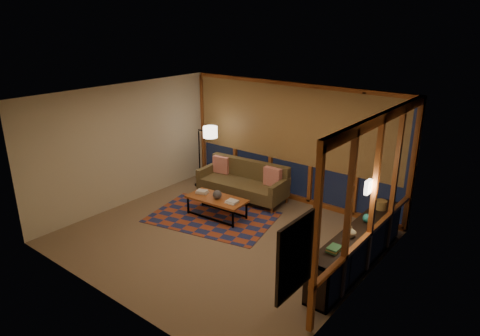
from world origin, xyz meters
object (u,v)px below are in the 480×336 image
Objects in this scene: bookshelf at (358,248)px; sofa at (242,182)px; floor_lamp at (199,155)px; coffee_table at (217,207)px.

sofa is at bearing 161.69° from bookshelf.
floor_lamp is at bearing 174.75° from sofa.
sofa is 0.71× the size of bookshelf.
floor_lamp is (-1.36, 0.01, 0.37)m from sofa.
coffee_table is at bearing -39.20° from floor_lamp.
floor_lamp is at bearing 140.17° from coffee_table.
coffee_table is at bearing 179.92° from bookshelf.
floor_lamp is 0.54× the size of bookshelf.
coffee_table is 0.81× the size of floor_lamp.
sofa reaches higher than coffee_table.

